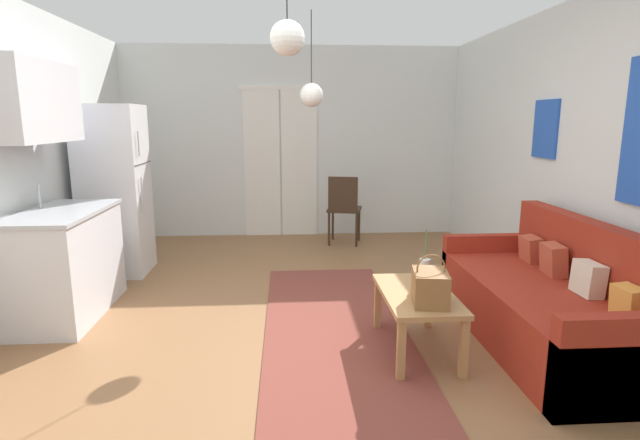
{
  "coord_description": "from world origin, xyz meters",
  "views": [
    {
      "loc": [
        -0.09,
        -3.38,
        1.63
      ],
      "look_at": [
        0.21,
        1.05,
        0.73
      ],
      "focal_mm": 27.93,
      "sensor_mm": 36.0,
      "label": 1
    }
  ],
  "objects_px": {
    "pendant_lamp_near": "(287,38)",
    "pendant_lamp_far": "(311,95)",
    "accent_chair": "(344,206)",
    "couch": "(552,305)",
    "bamboo_vase": "(425,272)",
    "refrigerator": "(115,191)",
    "coffee_table": "(417,301)",
    "handbag": "(430,287)"
  },
  "relations": [
    {
      "from": "pendant_lamp_near",
      "to": "pendant_lamp_far",
      "type": "bearing_deg",
      "value": 82.01
    },
    {
      "from": "accent_chair",
      "to": "pendant_lamp_near",
      "type": "bearing_deg",
      "value": 90.79
    },
    {
      "from": "couch",
      "to": "bamboo_vase",
      "type": "distance_m",
      "value": 0.98
    },
    {
      "from": "refrigerator",
      "to": "pendant_lamp_near",
      "type": "bearing_deg",
      "value": -49.61
    },
    {
      "from": "pendant_lamp_near",
      "to": "couch",
      "type": "bearing_deg",
      "value": 4.28
    },
    {
      "from": "coffee_table",
      "to": "pendant_lamp_near",
      "type": "distance_m",
      "value": 1.95
    },
    {
      "from": "coffee_table",
      "to": "accent_chair",
      "type": "distance_m",
      "value": 3.11
    },
    {
      "from": "handbag",
      "to": "pendant_lamp_far",
      "type": "bearing_deg",
      "value": 111.13
    },
    {
      "from": "couch",
      "to": "handbag",
      "type": "distance_m",
      "value": 1.07
    },
    {
      "from": "coffee_table",
      "to": "pendant_lamp_far",
      "type": "relative_size",
      "value": 1.02
    },
    {
      "from": "accent_chair",
      "to": "pendant_lamp_far",
      "type": "xyz_separation_m",
      "value": [
        -0.5,
        -1.54,
        1.34
      ]
    },
    {
      "from": "refrigerator",
      "to": "couch",
      "type": "bearing_deg",
      "value": -28.14
    },
    {
      "from": "coffee_table",
      "to": "handbag",
      "type": "height_order",
      "value": "handbag"
    },
    {
      "from": "accent_chair",
      "to": "pendant_lamp_far",
      "type": "height_order",
      "value": "pendant_lamp_far"
    },
    {
      "from": "coffee_table",
      "to": "pendant_lamp_far",
      "type": "distance_m",
      "value": 2.25
    },
    {
      "from": "bamboo_vase",
      "to": "refrigerator",
      "type": "height_order",
      "value": "refrigerator"
    },
    {
      "from": "bamboo_vase",
      "to": "pendant_lamp_near",
      "type": "xyz_separation_m",
      "value": [
        -0.97,
        -0.22,
        1.57
      ]
    },
    {
      "from": "refrigerator",
      "to": "pendant_lamp_near",
      "type": "distance_m",
      "value": 3.07
    },
    {
      "from": "couch",
      "to": "pendant_lamp_near",
      "type": "distance_m",
      "value": 2.65
    },
    {
      "from": "handbag",
      "to": "accent_chair",
      "type": "height_order",
      "value": "accent_chair"
    },
    {
      "from": "pendant_lamp_near",
      "to": "pendant_lamp_far",
      "type": "distance_m",
      "value": 1.68
    },
    {
      "from": "accent_chair",
      "to": "pendant_lamp_far",
      "type": "distance_m",
      "value": 2.1
    },
    {
      "from": "couch",
      "to": "pendant_lamp_far",
      "type": "bearing_deg",
      "value": 138.32
    },
    {
      "from": "handbag",
      "to": "refrigerator",
      "type": "xyz_separation_m",
      "value": [
        -2.74,
        2.27,
        0.34
      ]
    },
    {
      "from": "bamboo_vase",
      "to": "pendant_lamp_far",
      "type": "relative_size",
      "value": 0.49
    },
    {
      "from": "handbag",
      "to": "pendant_lamp_near",
      "type": "bearing_deg",
      "value": 172.11
    },
    {
      "from": "bamboo_vase",
      "to": "pendant_lamp_near",
      "type": "bearing_deg",
      "value": -167.5
    },
    {
      "from": "couch",
      "to": "bamboo_vase",
      "type": "relative_size",
      "value": 4.71
    },
    {
      "from": "bamboo_vase",
      "to": "pendant_lamp_near",
      "type": "distance_m",
      "value": 1.86
    },
    {
      "from": "couch",
      "to": "accent_chair",
      "type": "relative_size",
      "value": 2.19
    },
    {
      "from": "couch",
      "to": "bamboo_vase",
      "type": "height_order",
      "value": "couch"
    },
    {
      "from": "couch",
      "to": "coffee_table",
      "type": "relative_size",
      "value": 2.25
    },
    {
      "from": "coffee_table",
      "to": "accent_chair",
      "type": "bearing_deg",
      "value": 92.95
    },
    {
      "from": "pendant_lamp_near",
      "to": "pendant_lamp_far",
      "type": "xyz_separation_m",
      "value": [
        0.23,
        1.64,
        -0.26
      ]
    },
    {
      "from": "couch",
      "to": "pendant_lamp_near",
      "type": "xyz_separation_m",
      "value": [
        -1.92,
        -0.14,
        1.82
      ]
    },
    {
      "from": "pendant_lamp_near",
      "to": "refrigerator",
      "type": "bearing_deg",
      "value": 130.39
    },
    {
      "from": "coffee_table",
      "to": "pendant_lamp_near",
      "type": "xyz_separation_m",
      "value": [
        -0.89,
        -0.08,
        1.74
      ]
    },
    {
      "from": "coffee_table",
      "to": "accent_chair",
      "type": "relative_size",
      "value": 0.97
    },
    {
      "from": "handbag",
      "to": "refrigerator",
      "type": "height_order",
      "value": "refrigerator"
    },
    {
      "from": "coffee_table",
      "to": "bamboo_vase",
      "type": "height_order",
      "value": "bamboo_vase"
    },
    {
      "from": "refrigerator",
      "to": "coffee_table",
      "type": "bearing_deg",
      "value": -37.2
    },
    {
      "from": "handbag",
      "to": "pendant_lamp_far",
      "type": "xyz_separation_m",
      "value": [
        -0.68,
        1.77,
        1.3
      ]
    }
  ]
}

